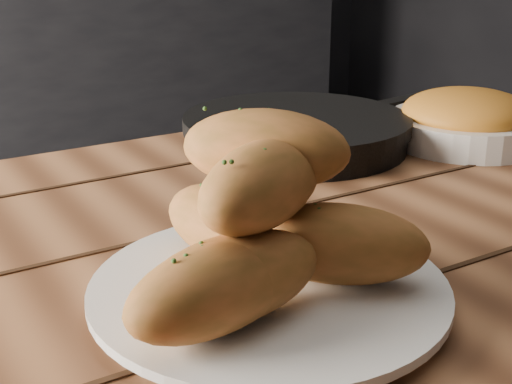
% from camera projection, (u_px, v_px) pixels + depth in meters
% --- Properties ---
extents(counter, '(2.80, 0.60, 0.90)m').
position_uv_depth(counter, '(3.00, 87.00, 2.84)').
color(counter, black).
rests_on(counter, ground).
extents(table, '(1.51, 0.89, 0.75)m').
position_uv_depth(table, '(267.00, 352.00, 0.69)').
color(table, '#985F39').
rests_on(table, ground).
extents(plate, '(0.29, 0.29, 0.02)m').
position_uv_depth(plate, '(269.00, 292.00, 0.58)').
color(plate, white).
rests_on(plate, table).
extents(bread_rolls, '(0.28, 0.23, 0.14)m').
position_uv_depth(bread_rolls, '(258.00, 228.00, 0.55)').
color(bread_rolls, '#BF6935').
rests_on(bread_rolls, plate).
extents(skillet, '(0.45, 0.32, 0.05)m').
position_uv_depth(skillet, '(297.00, 131.00, 0.99)').
color(skillet, black).
rests_on(skillet, table).
extents(bowl, '(0.22, 0.22, 0.08)m').
position_uv_depth(bowl, '(467.00, 120.00, 1.01)').
color(bowl, white).
rests_on(bowl, table).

